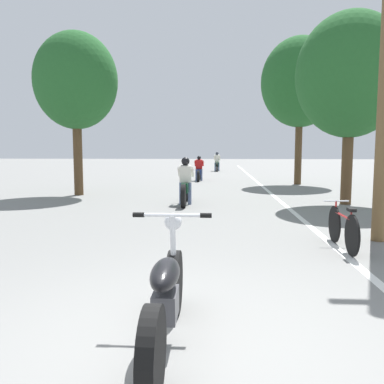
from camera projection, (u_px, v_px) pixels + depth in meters
ground_plane at (163, 347)px, 3.46m from camera, size 120.00×120.00×0.00m
lane_stripe_edge at (271, 193)px, 15.24m from camera, size 0.14×48.00×0.01m
roadside_tree_right_near at (351, 76)px, 11.89m from camera, size 3.19×2.87×5.66m
roadside_tree_right_far at (300, 82)px, 18.53m from camera, size 3.56×3.21×6.74m
roadside_tree_left at (76, 81)px, 14.28m from camera, size 2.95×2.66×5.75m
motorcycle_foreground at (166, 296)px, 3.46m from camera, size 0.76×2.11×1.07m
motorcycle_rider_lead at (185, 186)px, 12.24m from camera, size 0.50×2.19×1.42m
motorcycle_rider_mid at (199, 171)px, 21.09m from camera, size 0.50×1.95×1.29m
motorcycle_rider_far at (217, 164)px, 29.89m from camera, size 0.50×2.01×1.41m
bicycle_parked at (343, 228)px, 6.82m from camera, size 0.44×1.62×0.77m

